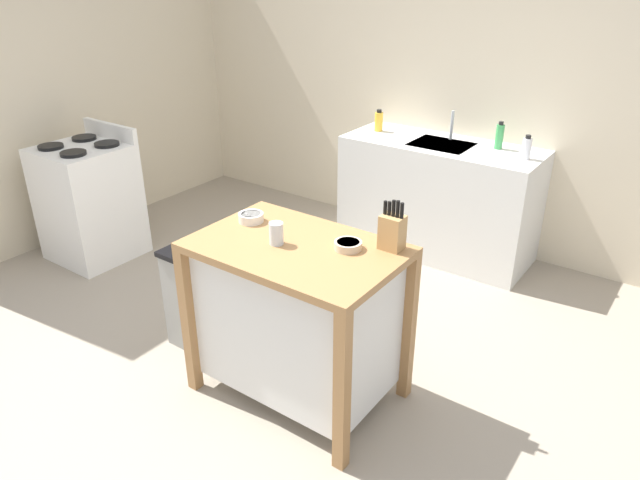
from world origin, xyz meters
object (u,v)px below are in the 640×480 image
(bowl_stoneware_deep, at_px, (251,217))
(bottle_spray_cleaner, at_px, (499,136))
(bottle_dish_soap, at_px, (527,148))
(trash_bin, at_px, (199,298))
(bowl_ceramic_small, at_px, (348,245))
(stove, at_px, (90,202))
(sink_faucet, at_px, (452,125))
(knife_block, at_px, (392,231))
(kitchen_island, at_px, (297,313))
(drinking_cup, at_px, (276,233))
(bottle_hand_soap, at_px, (379,121))

(bowl_stoneware_deep, distance_m, bottle_spray_cleaner, 2.13)
(bottle_dish_soap, height_order, bottle_spray_cleaner, bottle_spray_cleaner)
(trash_bin, relative_size, bottle_spray_cleaner, 3.15)
(bowl_ceramic_small, bearing_deg, stove, 174.25)
(sink_faucet, height_order, bottle_dish_soap, sink_faucet)
(sink_faucet, bearing_deg, knife_block, -73.74)
(bowl_stoneware_deep, relative_size, bottle_dish_soap, 0.78)
(bowl_stoneware_deep, height_order, sink_faucet, sink_faucet)
(kitchen_island, bearing_deg, bottle_spray_cleaner, 84.10)
(bottle_dish_soap, xyz_separation_m, stove, (-2.77, -1.63, -0.51))
(bowl_stoneware_deep, xyz_separation_m, drinking_cup, (0.28, -0.13, 0.03))
(drinking_cup, xyz_separation_m, stove, (-2.22, 0.41, -0.49))
(drinking_cup, height_order, stove, stove)
(knife_block, distance_m, sink_faucet, 2.00)
(bottle_dish_soap, bearing_deg, drinking_cup, -105.00)
(bowl_stoneware_deep, xyz_separation_m, sink_faucet, (0.20, 2.07, 0.08))
(knife_block, distance_m, bowl_ceramic_small, 0.22)
(trash_bin, xyz_separation_m, stove, (-1.56, 0.36, 0.14))
(stove, bearing_deg, trash_bin, -13.06)
(knife_block, relative_size, drinking_cup, 2.27)
(kitchen_island, height_order, stove, stove)
(bowl_stoneware_deep, bearing_deg, bottle_spray_cleaner, 73.94)
(kitchen_island, xyz_separation_m, sink_faucet, (-0.17, 2.16, 0.50))
(trash_bin, bearing_deg, bottle_dish_soap, 58.65)
(knife_block, xyz_separation_m, bowl_stoneware_deep, (-0.76, -0.15, -0.07))
(knife_block, bearing_deg, bowl_ceramic_small, -143.40)
(knife_block, height_order, drinking_cup, knife_block)
(trash_bin, bearing_deg, bowl_stoneware_deep, 11.47)
(kitchen_island, bearing_deg, bottle_dish_soap, 77.04)
(sink_faucet, bearing_deg, bottle_hand_soap, -168.61)
(bowl_ceramic_small, relative_size, bottle_hand_soap, 0.78)
(stove, bearing_deg, knife_block, -2.78)
(bowl_ceramic_small, relative_size, sink_faucet, 0.61)
(kitchen_island, xyz_separation_m, stove, (-2.31, 0.37, -0.05))
(kitchen_island, relative_size, knife_block, 4.07)
(kitchen_island, distance_m, drinking_cup, 0.46)
(bottle_spray_cleaner, bearing_deg, sink_faucet, 176.08)
(bottle_spray_cleaner, bearing_deg, drinking_cup, -98.05)
(drinking_cup, bearing_deg, bottle_dish_soap, 75.00)
(bowl_ceramic_small, distance_m, stove, 2.59)
(drinking_cup, relative_size, bottle_spray_cleaner, 0.56)
(bowl_stoneware_deep, relative_size, sink_faucet, 0.60)
(trash_bin, bearing_deg, bowl_ceramic_small, 6.16)
(sink_faucet, xyz_separation_m, bottle_spray_cleaner, (0.39, -0.03, -0.02))
(bowl_ceramic_small, xyz_separation_m, stove, (-2.54, 0.26, -0.46))
(bowl_stoneware_deep, height_order, bottle_hand_soap, bottle_hand_soap)
(bowl_stoneware_deep, relative_size, trash_bin, 0.21)
(bowl_stoneware_deep, bearing_deg, sink_faucet, 84.41)
(trash_bin, bearing_deg, bottle_hand_soap, 89.59)
(sink_faucet, bearing_deg, trash_bin, -105.32)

